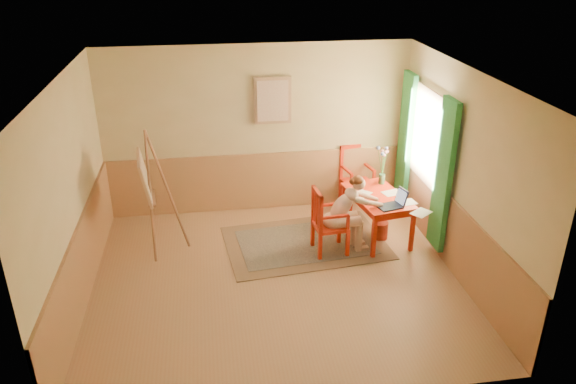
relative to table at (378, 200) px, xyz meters
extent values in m
cube|color=#A77A51|center=(-1.69, -0.94, -0.64)|extent=(5.00, 4.50, 0.02)
cube|color=white|center=(-1.69, -0.94, 2.18)|extent=(5.00, 4.50, 0.02)
cube|color=tan|center=(-1.69, 1.32, 0.77)|extent=(5.00, 0.02, 2.80)
cube|color=tan|center=(-1.69, -3.20, 0.77)|extent=(5.00, 0.02, 2.80)
cube|color=tan|center=(-4.20, -0.94, 0.77)|extent=(0.02, 4.50, 2.80)
cube|color=tan|center=(0.82, -0.94, 0.77)|extent=(0.02, 4.50, 2.80)
cube|color=tan|center=(-1.69, 1.29, -0.13)|extent=(5.00, 0.04, 1.00)
cube|color=tan|center=(-4.17, -0.94, -0.13)|extent=(0.04, 4.50, 1.00)
cube|color=tan|center=(0.79, -0.94, -0.13)|extent=(0.04, 4.50, 1.00)
cube|color=white|center=(0.78, 0.16, 0.92)|extent=(0.02, 1.00, 1.30)
cube|color=tan|center=(0.76, 0.16, 0.92)|extent=(0.03, 1.12, 1.42)
cube|color=#348A42|center=(0.71, -0.62, 0.62)|extent=(0.08, 0.45, 2.20)
cube|color=#348A42|center=(0.71, 0.94, 0.62)|extent=(0.08, 0.45, 2.20)
cube|color=tan|center=(-1.44, 1.27, 1.27)|extent=(0.60, 0.04, 0.76)
cube|color=beige|center=(-1.44, 1.24, 1.27)|extent=(0.50, 0.02, 0.66)
cube|color=#8C7251|center=(-1.12, -0.04, -0.62)|extent=(2.55, 1.84, 0.01)
cube|color=black|center=(-1.12, -0.04, -0.62)|extent=(2.11, 1.40, 0.01)
cube|color=red|center=(0.00, 0.00, 0.07)|extent=(0.91, 1.30, 0.04)
cube|color=red|center=(0.00, 0.00, 0.00)|extent=(0.80, 1.19, 0.10)
cube|color=red|center=(-0.21, -0.60, -0.29)|extent=(0.06, 0.06, 0.68)
cube|color=red|center=(0.40, -0.49, -0.29)|extent=(0.06, 0.06, 0.68)
cube|color=red|center=(-0.40, 0.49, -0.29)|extent=(0.06, 0.06, 0.68)
cube|color=red|center=(0.21, 0.60, -0.29)|extent=(0.06, 0.06, 0.68)
cube|color=red|center=(-0.80, -0.34, -0.20)|extent=(0.50, 0.49, 0.05)
cube|color=red|center=(-0.99, -0.55, -0.42)|extent=(0.05, 0.05, 0.41)
cube|color=red|center=(-0.58, -0.51, -0.42)|extent=(0.05, 0.05, 0.41)
cube|color=red|center=(-1.03, -0.16, -0.42)|extent=(0.05, 0.05, 0.41)
cube|color=red|center=(-0.61, -0.12, -0.42)|extent=(0.05, 0.05, 0.41)
cube|color=red|center=(-0.99, -0.55, 0.11)|extent=(0.05, 0.05, 0.56)
cube|color=red|center=(-1.03, -0.16, 0.11)|extent=(0.05, 0.05, 0.56)
cube|color=red|center=(-1.01, -0.35, 0.36)|extent=(0.09, 0.45, 0.06)
cube|color=red|center=(-1.00, -0.45, 0.09)|extent=(0.03, 0.05, 0.46)
cube|color=red|center=(-1.01, -0.35, 0.09)|extent=(0.03, 0.05, 0.46)
cube|color=red|center=(-1.02, -0.25, 0.09)|extent=(0.03, 0.05, 0.46)
cube|color=red|center=(-0.79, -0.53, 0.05)|extent=(0.42, 0.08, 0.04)
cube|color=red|center=(-0.59, -0.52, -0.06)|extent=(0.04, 0.04, 0.22)
cube|color=red|center=(-0.82, -0.14, 0.05)|extent=(0.42, 0.08, 0.04)
cube|color=red|center=(-0.62, -0.12, -0.06)|extent=(0.04, 0.04, 0.22)
cube|color=red|center=(-0.02, 1.09, -0.17)|extent=(0.55, 0.57, 0.05)
cube|color=red|center=(-0.27, 1.27, -0.41)|extent=(0.06, 0.06, 0.43)
cube|color=red|center=(-0.19, 0.84, -0.41)|extent=(0.06, 0.06, 0.43)
cube|color=red|center=(0.14, 1.35, -0.41)|extent=(0.06, 0.06, 0.43)
cube|color=red|center=(0.22, 0.91, -0.41)|extent=(0.06, 0.06, 0.43)
cube|color=red|center=(-0.27, 1.27, 0.14)|extent=(0.06, 0.06, 0.59)
cube|color=red|center=(0.14, 1.35, 0.14)|extent=(0.06, 0.06, 0.59)
cube|color=red|center=(-0.06, 1.31, 0.41)|extent=(0.47, 0.14, 0.06)
cube|color=red|center=(-0.17, 1.29, 0.13)|extent=(0.05, 0.04, 0.48)
cube|color=red|center=(-0.06, 1.31, 0.13)|extent=(0.05, 0.04, 0.48)
cube|color=red|center=(0.04, 1.33, 0.13)|extent=(0.05, 0.04, 0.48)
cube|color=red|center=(-0.23, 1.05, 0.09)|extent=(0.12, 0.44, 0.04)
cube|color=red|center=(-0.19, 0.85, -0.03)|extent=(0.05, 0.05, 0.24)
cube|color=red|center=(0.18, 1.13, 0.09)|extent=(0.12, 0.44, 0.04)
cube|color=red|center=(0.22, 0.93, -0.03)|extent=(0.05, 0.05, 0.24)
ellipsoid|color=beige|center=(-0.79, -0.35, -0.10)|extent=(0.30, 0.36, 0.22)
cylinder|color=beige|center=(-0.58, -0.42, -0.11)|extent=(0.43, 0.19, 0.15)
cylinder|color=beige|center=(-0.60, -0.25, -0.11)|extent=(0.43, 0.19, 0.15)
cylinder|color=beige|center=(-0.38, -0.40, -0.36)|extent=(0.12, 0.12, 0.48)
cylinder|color=beige|center=(-0.40, -0.23, -0.36)|extent=(0.12, 0.12, 0.48)
cube|color=beige|center=(-0.32, -0.40, -0.60)|extent=(0.21, 0.10, 0.07)
cube|color=beige|center=(-0.34, -0.23, -0.60)|extent=(0.21, 0.10, 0.07)
ellipsoid|color=beige|center=(-0.65, -0.34, 0.11)|extent=(0.48, 0.31, 0.50)
ellipsoid|color=beige|center=(-0.51, -0.33, 0.29)|extent=(0.21, 0.30, 0.17)
sphere|color=beige|center=(-0.41, -0.32, 0.45)|extent=(0.21, 0.21, 0.19)
ellipsoid|color=#562C13|center=(-0.43, -0.32, 0.50)|extent=(0.19, 0.20, 0.14)
sphere|color=#562C13|center=(-0.50, -0.33, 0.49)|extent=(0.11, 0.11, 0.10)
cylinder|color=beige|center=(-0.40, -0.46, 0.24)|extent=(0.21, 0.09, 0.14)
cylinder|color=beige|center=(-0.19, -0.42, 0.16)|extent=(0.29, 0.16, 0.16)
sphere|color=beige|center=(-0.31, -0.46, 0.21)|extent=(0.09, 0.09, 0.08)
sphere|color=beige|center=(-0.07, -0.38, 0.11)|extent=(0.08, 0.08, 0.07)
cylinder|color=beige|center=(-0.43, -0.18, 0.24)|extent=(0.22, 0.12, 0.14)
cylinder|color=beige|center=(-0.21, -0.18, 0.16)|extent=(0.29, 0.11, 0.16)
sphere|color=beige|center=(-0.34, -0.16, 0.21)|extent=(0.09, 0.09, 0.08)
sphere|color=beige|center=(-0.09, -0.20, 0.11)|extent=(0.08, 0.08, 0.07)
cube|color=#1E2338|center=(0.04, -0.42, 0.10)|extent=(0.39, 0.32, 0.02)
cube|color=#2D3342|center=(0.04, -0.42, 0.10)|extent=(0.34, 0.26, 0.00)
cube|color=#1E2338|center=(0.24, -0.37, 0.22)|extent=(0.13, 0.25, 0.23)
cube|color=#99BFF2|center=(0.22, -0.37, 0.22)|extent=(0.10, 0.21, 0.19)
cube|color=white|center=(0.43, -0.67, 0.09)|extent=(0.36, 0.34, 0.00)
cube|color=white|center=(0.24, 0.04, 0.09)|extent=(0.34, 0.28, 0.00)
cube|color=white|center=(-0.23, 0.06, 0.09)|extent=(0.35, 0.35, 0.00)
cube|color=white|center=(0.33, -0.31, 0.09)|extent=(0.32, 0.25, 0.00)
cylinder|color=#3F724C|center=(0.18, 0.41, 0.17)|extent=(0.10, 0.10, 0.16)
cylinder|color=#3F7233|center=(0.15, 0.47, 0.44)|extent=(0.07, 0.13, 0.43)
sphere|color=#728CD8|center=(0.12, 0.53, 0.65)|extent=(0.06, 0.06, 0.06)
cylinder|color=#3F7233|center=(0.16, 0.37, 0.45)|extent=(0.06, 0.09, 0.45)
sphere|color=pink|center=(0.13, 0.32, 0.67)|extent=(0.04, 0.04, 0.04)
cylinder|color=#3F7233|center=(0.19, 0.42, 0.39)|extent=(0.03, 0.05, 0.33)
sphere|color=pink|center=(0.20, 0.44, 0.56)|extent=(0.05, 0.05, 0.05)
cylinder|color=#3F7233|center=(0.15, 0.35, 0.44)|extent=(0.07, 0.13, 0.42)
sphere|color=#728CD8|center=(0.12, 0.29, 0.64)|extent=(0.06, 0.06, 0.06)
cylinder|color=#3F7233|center=(0.22, 0.45, 0.41)|extent=(0.09, 0.09, 0.37)
sphere|color=pink|center=(0.26, 0.49, 0.59)|extent=(0.05, 0.05, 0.05)
cylinder|color=#3F7233|center=(0.20, 0.43, 0.42)|extent=(0.06, 0.05, 0.37)
sphere|color=pink|center=(0.22, 0.45, 0.60)|extent=(0.05, 0.05, 0.05)
cylinder|color=#3F7233|center=(0.22, 0.45, 0.44)|extent=(0.08, 0.11, 0.42)
sphere|color=#728CD8|center=(0.25, 0.50, 0.65)|extent=(0.05, 0.05, 0.05)
cylinder|color=#B63B22|center=(0.06, -0.04, -0.49)|extent=(0.33, 0.33, 0.27)
cylinder|color=#926241|center=(-3.35, -0.07, 0.32)|extent=(0.05, 0.35, 1.90)
cylinder|color=#926241|center=(-3.38, 0.23, 0.32)|extent=(0.13, 0.34, 1.90)
cylinder|color=#926241|center=(-3.11, 0.11, 0.32)|extent=(0.50, 0.09, 1.90)
cylinder|color=#926241|center=(-3.39, 0.08, 0.24)|extent=(0.09, 0.53, 0.03)
cube|color=#926241|center=(-3.33, 0.08, 0.24)|extent=(0.13, 0.58, 0.03)
cube|color=tan|center=(-3.41, 0.07, 0.57)|extent=(0.24, 0.85, 0.63)
cube|color=beige|center=(-3.39, 0.08, 0.57)|extent=(0.19, 0.76, 0.55)
camera|label=1|loc=(-2.47, -7.28, 3.65)|focal=34.42mm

